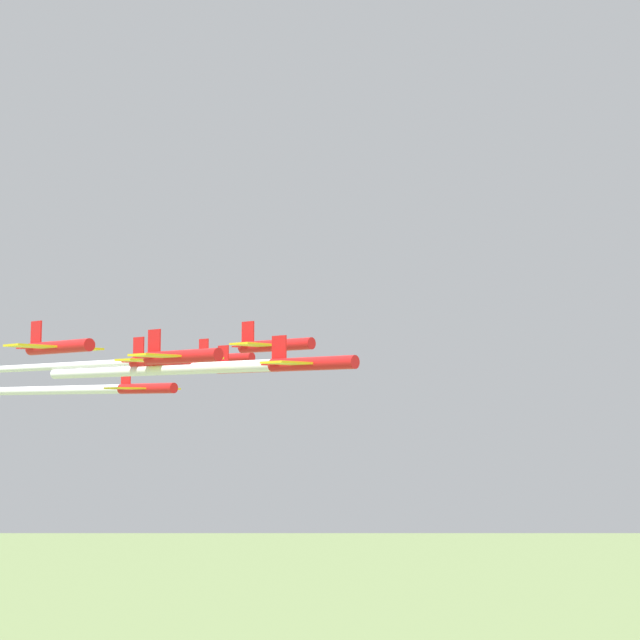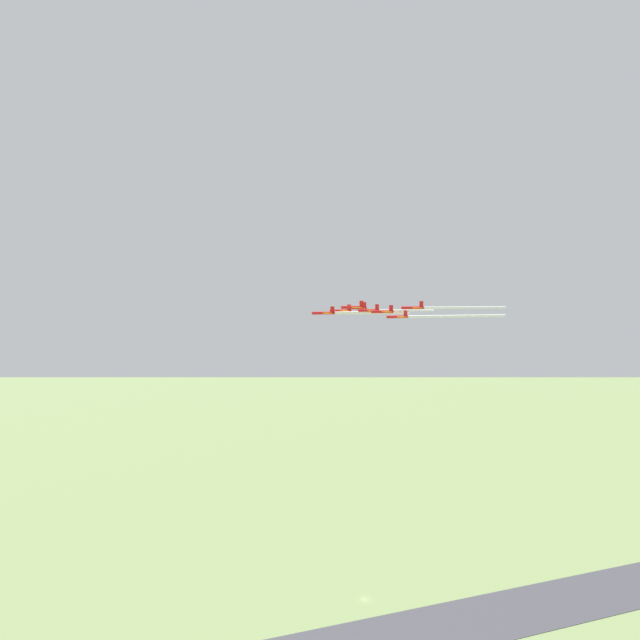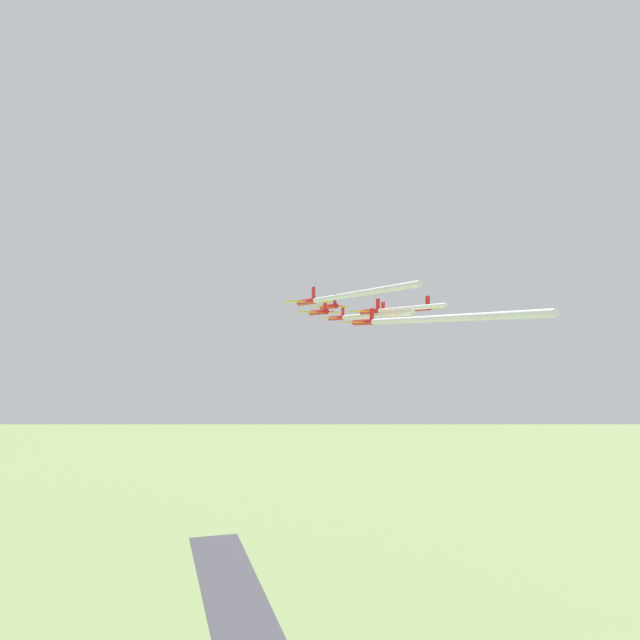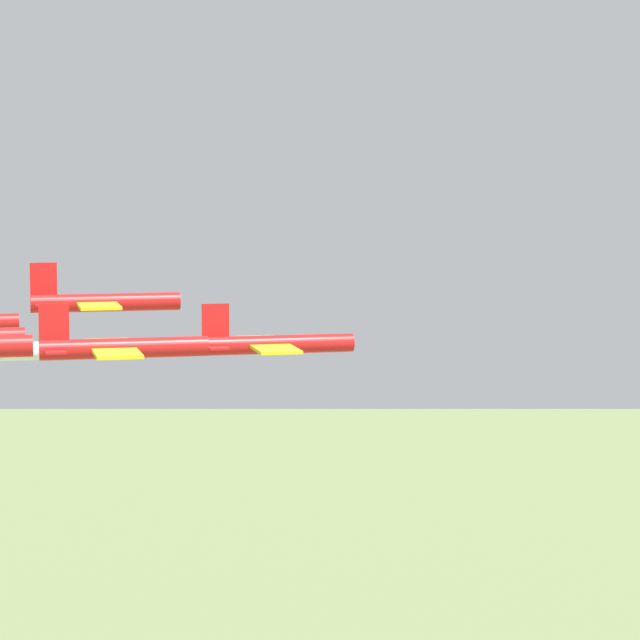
# 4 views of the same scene
# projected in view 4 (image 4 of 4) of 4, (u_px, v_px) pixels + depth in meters

# --- Properties ---
(jet_0) EXTENTS (9.42, 10.05, 3.37)m
(jet_0) POSITION_uv_depth(u_px,v_px,m) (272.00, 344.00, 98.74)
(jet_0) COLOR red
(jet_1) EXTENTS (9.42, 10.05, 3.37)m
(jet_1) POSITION_uv_depth(u_px,v_px,m) (100.00, 302.00, 102.18)
(jet_1) COLOR red
(jet_2) EXTENTS (9.42, 10.05, 3.37)m
(jet_2) POSITION_uv_depth(u_px,v_px,m) (118.00, 347.00, 90.23)
(jet_2) COLOR red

